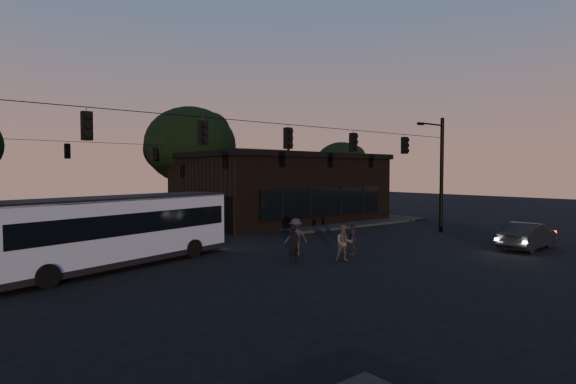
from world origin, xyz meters
TOP-DOWN VIEW (x-y plane):
  - ground at (0.00, 0.00)m, footprint 120.00×120.00m
  - sidewalk_far_right at (12.00, 14.00)m, footprint 14.00×10.00m
  - building at (9.00, 15.97)m, footprint 15.40×10.41m
  - tree_behind at (4.00, 22.00)m, footprint 7.60×7.60m
  - tree_right at (18.00, 18.00)m, footprint 5.20×5.20m
  - signal_rig_near at (0.00, 4.00)m, footprint 26.24×0.30m
  - signal_rig_far at (0.00, 20.00)m, footprint 26.24×0.30m
  - bus at (-7.17, 6.38)m, footprint 10.68×5.29m
  - car at (10.48, -2.55)m, footprint 4.25×1.69m
  - pedestrian_a at (-1.03, 2.29)m, footprint 0.69×0.53m
  - pedestrian_b at (0.90, 1.18)m, footprint 1.00×0.95m
  - pedestrian_c at (2.31, 1.95)m, footprint 1.00×0.86m
  - pedestrian_d at (0.14, 3.59)m, footprint 1.29×1.01m

SIDE VIEW (x-z plane):
  - ground at x=0.00m, z-range 0.00..0.00m
  - sidewalk_far_right at x=12.00m, z-range 0.00..0.15m
  - car at x=10.48m, z-range 0.00..1.38m
  - pedestrian_c at x=2.31m, z-range 0.00..1.62m
  - pedestrian_b at x=0.90m, z-range 0.00..1.63m
  - pedestrian_a at x=-1.03m, z-range 0.00..1.67m
  - pedestrian_d at x=0.14m, z-range 0.00..1.75m
  - bus at x=-7.17m, z-range 0.18..3.11m
  - building at x=9.00m, z-range 0.01..5.41m
  - signal_rig_far at x=0.00m, z-range 0.45..7.95m
  - signal_rig_near at x=0.00m, z-range 0.70..8.20m
  - tree_right at x=18.00m, z-range 1.20..8.06m
  - tree_behind at x=4.00m, z-range 1.48..10.91m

